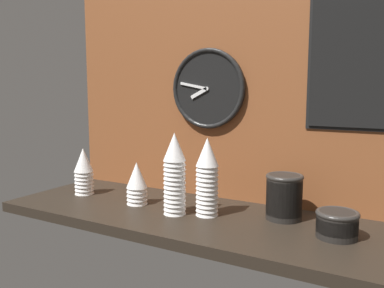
{
  "coord_description": "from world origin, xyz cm",
  "views": [
    {
      "loc": [
        74.21,
        -133.46,
        48.03
      ],
      "look_at": [
        -4.78,
        4.0,
        26.44
      ],
      "focal_mm": 38.0,
      "sensor_mm": 36.0,
      "label": 1
    }
  ],
  "objects_px": {
    "cup_stack_center": "(175,174)",
    "cup_stack_center_right": "(207,177)",
    "bowl_stack_right": "(284,196)",
    "wall_clock": "(208,89)",
    "cup_stack_center_left": "(137,183)",
    "menu_board": "(360,49)",
    "bowl_stack_far_right": "(337,224)",
    "cup_stack_far_left": "(84,171)"
  },
  "relations": [
    {
      "from": "cup_stack_center",
      "to": "bowl_stack_right",
      "type": "distance_m",
      "value": 0.42
    },
    {
      "from": "bowl_stack_far_right",
      "to": "wall_clock",
      "type": "bearing_deg",
      "value": 158.28
    },
    {
      "from": "cup_stack_center_left",
      "to": "menu_board",
      "type": "xyz_separation_m",
      "value": [
        0.81,
        0.26,
        0.53
      ]
    },
    {
      "from": "bowl_stack_right",
      "to": "wall_clock",
      "type": "bearing_deg",
      "value": 161.18
    },
    {
      "from": "menu_board",
      "to": "bowl_stack_right",
      "type": "bearing_deg",
      "value": -146.57
    },
    {
      "from": "menu_board",
      "to": "bowl_stack_far_right",
      "type": "bearing_deg",
      "value": -91.72
    },
    {
      "from": "cup_stack_far_left",
      "to": "cup_stack_center_right",
      "type": "relative_size",
      "value": 0.71
    },
    {
      "from": "cup_stack_center",
      "to": "wall_clock",
      "type": "bearing_deg",
      "value": 91.44
    },
    {
      "from": "cup_stack_center_left",
      "to": "cup_stack_center",
      "type": "bearing_deg",
      "value": -9.75
    },
    {
      "from": "cup_stack_center",
      "to": "cup_stack_center_right",
      "type": "xyz_separation_m",
      "value": [
        0.12,
        0.05,
        -0.01
      ]
    },
    {
      "from": "bowl_stack_right",
      "to": "wall_clock",
      "type": "distance_m",
      "value": 0.57
    },
    {
      "from": "cup_stack_far_left",
      "to": "cup_stack_center",
      "type": "height_order",
      "value": "cup_stack_center"
    },
    {
      "from": "wall_clock",
      "to": "cup_stack_center_right",
      "type": "bearing_deg",
      "value": -62.26
    },
    {
      "from": "bowl_stack_far_right",
      "to": "wall_clock",
      "type": "height_order",
      "value": "wall_clock"
    },
    {
      "from": "cup_stack_center_left",
      "to": "menu_board",
      "type": "distance_m",
      "value": 1.0
    },
    {
      "from": "wall_clock",
      "to": "menu_board",
      "type": "distance_m",
      "value": 0.62
    },
    {
      "from": "bowl_stack_right",
      "to": "wall_clock",
      "type": "xyz_separation_m",
      "value": [
        -0.39,
        0.13,
        0.39
      ]
    },
    {
      "from": "cup_stack_center",
      "to": "bowl_stack_right",
      "type": "relative_size",
      "value": 1.88
    },
    {
      "from": "cup_stack_center_right",
      "to": "wall_clock",
      "type": "xyz_separation_m",
      "value": [
        -0.12,
        0.23,
        0.33
      ]
    },
    {
      "from": "cup_stack_far_left",
      "to": "cup_stack_center_right",
      "type": "bearing_deg",
      "value": 0.21
    },
    {
      "from": "cup_stack_center_left",
      "to": "bowl_stack_right",
      "type": "bearing_deg",
      "value": 10.74
    },
    {
      "from": "cup_stack_center_left",
      "to": "menu_board",
      "type": "height_order",
      "value": "menu_board"
    },
    {
      "from": "cup_stack_center_right",
      "to": "wall_clock",
      "type": "bearing_deg",
      "value": 117.74
    },
    {
      "from": "bowl_stack_far_right",
      "to": "cup_stack_center_left",
      "type": "bearing_deg",
      "value": -179.48
    },
    {
      "from": "cup_stack_center",
      "to": "cup_stack_center_left",
      "type": "xyz_separation_m",
      "value": [
        -0.21,
        0.04,
        -0.07
      ]
    },
    {
      "from": "bowl_stack_right",
      "to": "cup_stack_far_left",
      "type": "bearing_deg",
      "value": -173.57
    },
    {
      "from": "bowl_stack_right",
      "to": "wall_clock",
      "type": "relative_size",
      "value": 0.48
    },
    {
      "from": "cup_stack_center",
      "to": "menu_board",
      "type": "distance_m",
      "value": 0.81
    },
    {
      "from": "cup_stack_far_left",
      "to": "bowl_stack_far_right",
      "type": "height_order",
      "value": "cup_stack_far_left"
    },
    {
      "from": "bowl_stack_far_right",
      "to": "menu_board",
      "type": "bearing_deg",
      "value": 88.28
    },
    {
      "from": "bowl_stack_far_right",
      "to": "bowl_stack_right",
      "type": "bearing_deg",
      "value": 153.14
    },
    {
      "from": "cup_stack_far_left",
      "to": "wall_clock",
      "type": "height_order",
      "value": "wall_clock"
    },
    {
      "from": "cup_stack_far_left",
      "to": "cup_stack_center_right",
      "type": "xyz_separation_m",
      "value": [
        0.64,
        0.0,
        0.04
      ]
    },
    {
      "from": "cup_stack_center",
      "to": "cup_stack_center_right",
      "type": "height_order",
      "value": "cup_stack_center"
    },
    {
      "from": "cup_stack_center_left",
      "to": "bowl_stack_right",
      "type": "height_order",
      "value": "cup_stack_center_left"
    },
    {
      "from": "bowl_stack_right",
      "to": "cup_stack_center",
      "type": "bearing_deg",
      "value": -158.83
    },
    {
      "from": "wall_clock",
      "to": "cup_stack_center_left",
      "type": "bearing_deg",
      "value": -129.51
    },
    {
      "from": "cup_stack_center_left",
      "to": "wall_clock",
      "type": "height_order",
      "value": "wall_clock"
    },
    {
      "from": "cup_stack_center_left",
      "to": "wall_clock",
      "type": "xyz_separation_m",
      "value": [
        0.2,
        0.25,
        0.39
      ]
    },
    {
      "from": "bowl_stack_far_right",
      "to": "bowl_stack_right",
      "type": "xyz_separation_m",
      "value": [
        -0.21,
        0.11,
        0.04
      ]
    },
    {
      "from": "cup_stack_center_right",
      "to": "bowl_stack_right",
      "type": "distance_m",
      "value": 0.29
    },
    {
      "from": "cup_stack_center_left",
      "to": "cup_stack_center_right",
      "type": "relative_size",
      "value": 0.59
    }
  ]
}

